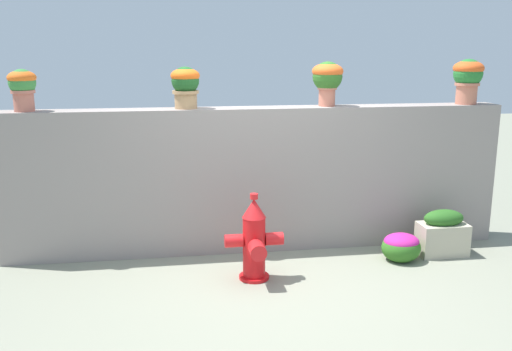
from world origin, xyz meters
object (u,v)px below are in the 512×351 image
object	(u,v)px
planter_box	(443,233)
fire_hydrant	(254,241)
potted_plant_2	(327,77)
flower_bush_left	(401,246)
potted_plant_1	(185,84)
potted_plant_3	(468,76)
potted_plant_0	(22,85)

from	to	relation	value
planter_box	fire_hydrant	bearing A→B (deg)	-170.75
fire_hydrant	planter_box	world-z (taller)	fire_hydrant
potted_plant_2	planter_box	world-z (taller)	potted_plant_2
fire_hydrant	planter_box	distance (m)	2.07
flower_bush_left	potted_plant_2	bearing A→B (deg)	136.78
potted_plant_1	potted_plant_3	world-z (taller)	potted_plant_3
potted_plant_2	fire_hydrant	xyz separation A→B (m)	(-0.90, -0.85, -1.45)
potted_plant_0	potted_plant_3	bearing A→B (deg)	-0.08
potted_plant_0	potted_plant_1	bearing A→B (deg)	0.61
potted_plant_1	flower_bush_left	size ratio (longest dim) A/B	1.04
planter_box	potted_plant_1	bearing A→B (deg)	168.97
potted_plant_0	planter_box	bearing A→B (deg)	-6.75
potted_plant_3	fire_hydrant	world-z (taller)	potted_plant_3
flower_bush_left	planter_box	bearing A→B (deg)	10.55
potted_plant_0	potted_plant_1	xyz separation A→B (m)	(1.55, 0.02, 0.00)
potted_plant_0	potted_plant_3	world-z (taller)	potted_plant_3
potted_plant_2	flower_bush_left	bearing A→B (deg)	-43.22
potted_plant_1	potted_plant_3	size ratio (longest dim) A/B	0.86
potted_plant_1	potted_plant_3	bearing A→B (deg)	-0.44
potted_plant_0	flower_bush_left	bearing A→B (deg)	-9.02
potted_plant_0	planter_box	size ratio (longest dim) A/B	0.81
fire_hydrant	potted_plant_2	bearing A→B (deg)	43.52
potted_plant_3	potted_plant_1	bearing A→B (deg)	179.56
potted_plant_0	fire_hydrant	xyz separation A→B (m)	(2.12, -0.82, -1.40)
flower_bush_left	planter_box	distance (m)	0.50
flower_bush_left	planter_box	world-z (taller)	planter_box
potted_plant_0	fire_hydrant	size ratio (longest dim) A/B	0.49
potted_plant_3	fire_hydrant	bearing A→B (deg)	-161.51
potted_plant_1	flower_bush_left	bearing A→B (deg)	-15.78
potted_plant_1	potted_plant_2	size ratio (longest dim) A/B	0.91
potted_plant_0	flower_bush_left	world-z (taller)	potted_plant_0
potted_plant_2	potted_plant_1	bearing A→B (deg)	-179.49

